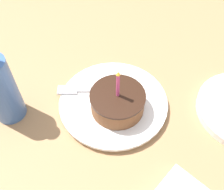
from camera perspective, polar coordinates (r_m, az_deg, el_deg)
The scene contains 4 objects.
ground_plane at distance 0.60m, azimuth 1.73°, elevation -4.43°, with size 2.40×2.40×0.04m.
plate at distance 0.58m, azimuth -0.00°, elevation -1.88°, with size 0.24×0.24×0.02m.
cake_slice at distance 0.54m, azimuth 1.47°, elevation -1.64°, with size 0.12×0.12×0.11m.
fork at distance 0.59m, azimuth -5.19°, elevation 1.14°, with size 0.13×0.13×0.00m.
Camera 1 is at (0.22, -0.26, 0.48)m, focal length 42.00 mm.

